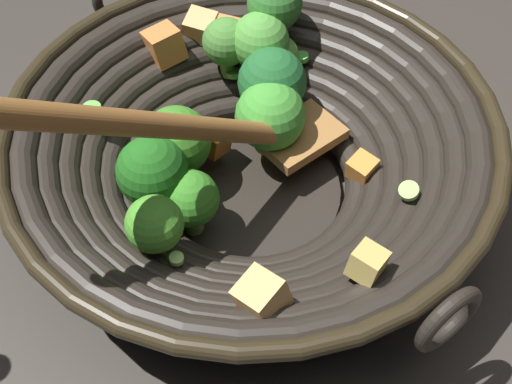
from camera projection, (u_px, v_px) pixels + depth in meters
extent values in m
plane|color=#332D28|center=(252.00, 195.00, 0.61)|extent=(4.00, 4.00, 0.00)
cylinder|color=black|center=(252.00, 192.00, 0.61)|extent=(0.15, 0.15, 0.01)
torus|color=black|center=(252.00, 181.00, 0.60)|extent=(0.21, 0.21, 0.02)
torus|color=black|center=(252.00, 174.00, 0.59)|extent=(0.23, 0.23, 0.02)
torus|color=black|center=(252.00, 166.00, 0.58)|extent=(0.26, 0.26, 0.02)
torus|color=black|center=(251.00, 158.00, 0.58)|extent=(0.29, 0.29, 0.02)
torus|color=black|center=(251.00, 151.00, 0.57)|extent=(0.32, 0.32, 0.02)
torus|color=black|center=(251.00, 142.00, 0.56)|extent=(0.35, 0.35, 0.02)
torus|color=black|center=(251.00, 134.00, 0.55)|extent=(0.38, 0.38, 0.02)
torus|color=black|center=(251.00, 126.00, 0.55)|extent=(0.40, 0.40, 0.01)
torus|color=black|center=(448.00, 320.00, 0.44)|extent=(0.05, 0.01, 0.05)
cylinder|color=#6FB04D|center=(158.00, 244.00, 0.52)|extent=(0.02, 0.01, 0.02)
sphere|color=#4B9F2E|center=(154.00, 224.00, 0.50)|extent=(0.04, 0.04, 0.04)
cylinder|color=#6DA244|center=(278.00, 75.00, 0.65)|extent=(0.02, 0.02, 0.02)
sphere|color=#569E3E|center=(278.00, 56.00, 0.63)|extent=(0.04, 0.04, 0.04)
cylinder|color=#8BC148|center=(260.00, 69.00, 0.64)|extent=(0.02, 0.02, 0.02)
sphere|color=#519D3D|center=(260.00, 41.00, 0.61)|extent=(0.05, 0.05, 0.05)
cylinder|color=#8CB947|center=(180.00, 165.00, 0.60)|extent=(0.04, 0.04, 0.01)
sphere|color=#3B7F24|center=(177.00, 141.00, 0.58)|extent=(0.06, 0.06, 0.06)
cylinder|color=#8BC34A|center=(274.00, 30.00, 0.64)|extent=(0.02, 0.02, 0.02)
sphere|color=#33772F|center=(275.00, 3.00, 0.62)|extent=(0.05, 0.05, 0.05)
cylinder|color=#75B042|center=(270.00, 141.00, 0.61)|extent=(0.04, 0.04, 0.01)
sphere|color=green|center=(270.00, 116.00, 0.59)|extent=(0.06, 0.06, 0.06)
cylinder|color=#649345|center=(227.00, 66.00, 0.64)|extent=(0.02, 0.01, 0.02)
sphere|color=#498535|center=(226.00, 42.00, 0.62)|extent=(0.04, 0.04, 0.04)
cylinder|color=#64AE43|center=(157.00, 199.00, 0.57)|extent=(0.03, 0.03, 0.02)
sphere|color=#1E611A|center=(152.00, 171.00, 0.55)|extent=(0.06, 0.06, 0.06)
cylinder|color=#75A746|center=(193.00, 221.00, 0.57)|extent=(0.02, 0.02, 0.02)
sphere|color=#388525|center=(191.00, 199.00, 0.55)|extent=(0.05, 0.05, 0.05)
cylinder|color=#76C24C|center=(271.00, 112.00, 0.63)|extent=(0.03, 0.03, 0.02)
sphere|color=#205F2C|center=(272.00, 82.00, 0.60)|extent=(0.06, 0.06, 0.06)
cube|color=orange|center=(164.00, 45.00, 0.63)|extent=(0.03, 0.03, 0.04)
cube|color=tan|center=(156.00, 230.00, 0.54)|extent=(0.03, 0.03, 0.02)
cube|color=orange|center=(362.00, 168.00, 0.58)|extent=(0.03, 0.03, 0.02)
cube|color=#E8AC64|center=(262.00, 297.00, 0.46)|extent=(0.04, 0.04, 0.04)
cube|color=#E0AF6C|center=(200.00, 28.00, 0.65)|extent=(0.04, 0.04, 0.03)
cube|color=#DABD60|center=(369.00, 262.00, 0.47)|extent=(0.03, 0.03, 0.03)
cube|color=#BE651F|center=(215.00, 141.00, 0.60)|extent=(0.03, 0.03, 0.03)
cube|color=#C9793E|center=(226.00, 35.00, 0.65)|extent=(0.04, 0.04, 0.03)
cylinder|color=#99D166|center=(177.00, 259.00, 0.50)|extent=(0.01, 0.01, 0.01)
cylinder|color=#6BC651|center=(92.00, 109.00, 0.57)|extent=(0.02, 0.02, 0.01)
cylinder|color=#99D166|center=(259.00, 124.00, 0.62)|extent=(0.02, 0.02, 0.01)
cylinder|color=#6BC651|center=(215.00, 129.00, 0.60)|extent=(0.01, 0.01, 0.00)
cylinder|color=#6BC651|center=(234.00, 73.00, 0.64)|extent=(0.02, 0.02, 0.01)
cylinder|color=#56B247|center=(301.00, 57.00, 0.64)|extent=(0.02, 0.02, 0.01)
cylinder|color=#99D166|center=(409.00, 191.00, 0.53)|extent=(0.02, 0.02, 0.01)
cube|color=#9E6B38|center=(300.00, 136.00, 0.60)|extent=(0.08, 0.06, 0.01)
cylinder|color=#9A6330|center=(140.00, 124.00, 0.46)|extent=(0.25, 0.05, 0.19)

